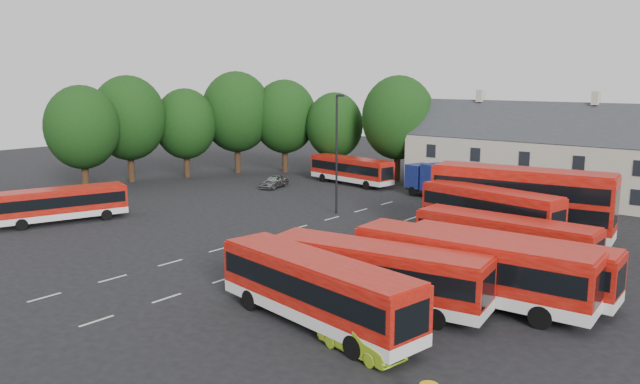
{
  "coord_description": "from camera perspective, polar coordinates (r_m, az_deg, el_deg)",
  "views": [
    {
      "loc": [
        30.77,
        -28.6,
        11.28
      ],
      "look_at": [
        -0.66,
        9.29,
        2.2
      ],
      "focal_mm": 35.0,
      "sensor_mm": 36.0,
      "label": 1
    }
  ],
  "objects": [
    {
      "name": "silver_car",
      "position": [
        64.66,
        -4.2,
        0.97
      ],
      "size": [
        2.31,
        4.09,
        1.31
      ],
      "primitive_type": "imported",
      "rotation": [
        0.0,
        0.0,
        0.21
      ],
      "color": "#95979C",
      "rests_on": "ground"
    },
    {
      "name": "bus_dd_north",
      "position": [
        45.86,
        17.86,
        -0.63
      ],
      "size": [
        12.56,
        4.49,
        5.04
      ],
      "rotation": [
        0.0,
        0.0,
        0.14
      ],
      "color": "silver",
      "rests_on": "ground"
    },
    {
      "name": "bus_row_a",
      "position": [
        28.73,
        -0.33,
        -8.55
      ],
      "size": [
        11.6,
        4.28,
        3.21
      ],
      "rotation": [
        0.0,
        0.0,
        -0.15
      ],
      "color": "silver",
      "rests_on": "ground"
    },
    {
      "name": "ground",
      "position": [
        43.5,
        -7.19,
        -4.67
      ],
      "size": [
        140.0,
        140.0,
        0.0
      ],
      "primitive_type": "plane",
      "color": "black",
      "rests_on": "ground"
    },
    {
      "name": "bus_row_e",
      "position": [
        39.0,
        16.5,
        -4.01
      ],
      "size": [
        10.79,
        2.52,
        3.05
      ],
      "rotation": [
        0.0,
        0.0,
        -0.0
      ],
      "color": "silver",
      "rests_on": "ground"
    },
    {
      "name": "bus_north",
      "position": [
        66.43,
        2.86,
        2.17
      ],
      "size": [
        10.36,
        3.55,
        2.87
      ],
      "rotation": [
        0.0,
        0.0,
        -0.12
      ],
      "color": "silver",
      "rests_on": "ground"
    },
    {
      "name": "terrace_houses",
      "position": [
        61.41,
        23.55,
        2.64
      ],
      "size": [
        35.7,
        7.13,
        10.06
      ],
      "color": "beige",
      "rests_on": "ground"
    },
    {
      "name": "bus_row_c",
      "position": [
        32.33,
        13.65,
        -6.43
      ],
      "size": [
        12.27,
        3.7,
        3.42
      ],
      "rotation": [
        0.0,
        0.0,
        0.08
      ],
      "color": "silver",
      "rests_on": "ground"
    },
    {
      "name": "lime_car",
      "position": [
        26.46,
        3.76,
        -13.24
      ],
      "size": [
        4.19,
        2.08,
        1.32
      ],
      "primitive_type": "imported",
      "rotation": [
        0.0,
        0.0,
        1.39
      ],
      "color": "#91BA1C",
      "rests_on": "ground"
    },
    {
      "name": "lane_markings",
      "position": [
        43.16,
        -2.96,
        -4.71
      ],
      "size": [
        5.15,
        33.8,
        0.01
      ],
      "color": "beige",
      "rests_on": "ground"
    },
    {
      "name": "treeline",
      "position": [
        70.54,
        -7.4,
        6.63
      ],
      "size": [
        29.92,
        32.59,
        12.01
      ],
      "color": "black",
      "rests_on": "ground"
    },
    {
      "name": "bus_row_d",
      "position": [
        34.1,
        16.67,
        -6.02
      ],
      "size": [
        11.17,
        3.16,
        3.12
      ],
      "rotation": [
        0.0,
        0.0,
        0.06
      ],
      "color": "silver",
      "rests_on": "ground"
    },
    {
      "name": "bus_west",
      "position": [
        52.87,
        -22.55,
        -0.86
      ],
      "size": [
        5.0,
        9.92,
        2.74
      ],
      "rotation": [
        0.0,
        0.0,
        1.27
      ],
      "color": "silver",
      "rests_on": "ground"
    },
    {
      "name": "bus_row_b",
      "position": [
        31.12,
        5.13,
        -7.14
      ],
      "size": [
        11.44,
        4.31,
        3.16
      ],
      "rotation": [
        0.0,
        0.0,
        0.16
      ],
      "color": "silver",
      "rests_on": "ground"
    },
    {
      "name": "box_truck",
      "position": [
        59.14,
        11.06,
        1.07
      ],
      "size": [
        7.84,
        4.37,
        3.27
      ],
      "rotation": [
        0.0,
        0.0,
        -0.29
      ],
      "color": "black",
      "rests_on": "ground"
    },
    {
      "name": "lamppost",
      "position": [
        51.53,
        1.55,
        3.77
      ],
      "size": [
        0.69,
        0.42,
        9.91
      ],
      "rotation": [
        0.0,
        0.0,
        0.32
      ],
      "color": "black",
      "rests_on": "ground"
    },
    {
      "name": "bus_dd_south",
      "position": [
        43.12,
        15.25,
        -1.98
      ],
      "size": [
        9.98,
        3.78,
        4.0
      ],
      "rotation": [
        0.0,
        0.0,
        -0.16
      ],
      "color": "silver",
      "rests_on": "ground"
    }
  ]
}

